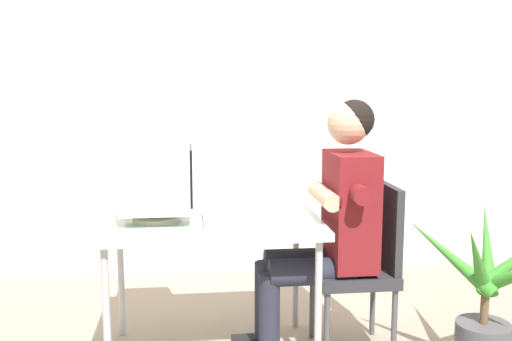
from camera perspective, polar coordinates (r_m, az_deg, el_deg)
wall_back at (r=4.37m, az=-1.25°, el=9.46°), size 8.00×0.10×3.00m
desk at (r=3.05m, az=-4.38°, el=-5.79°), size 1.12×0.72×0.74m
crt_monitor at (r=3.00m, az=-9.68°, el=-0.59°), size 0.36×0.39×0.41m
keyboard at (r=3.00m, az=-3.60°, el=-4.59°), size 0.17×0.47×0.03m
office_chair at (r=3.19m, az=10.57°, el=-8.55°), size 0.41×0.41×0.90m
person_seated at (r=3.08m, az=7.34°, el=-4.52°), size 0.73×0.58×1.35m
potted_plant at (r=3.11m, az=21.52°, el=-12.35°), size 0.73×0.75×0.85m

